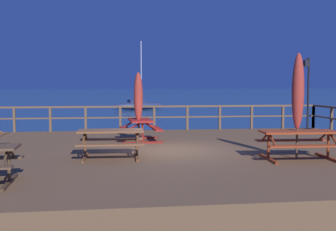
# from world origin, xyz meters

# --- Properties ---
(ground_plane) EXTENTS (600.00, 600.00, 0.00)m
(ground_plane) POSITION_xyz_m (0.00, 0.00, 0.00)
(ground_plane) COLOR navy
(wooden_deck) EXTENTS (15.06, 11.55, 0.78)m
(wooden_deck) POSITION_xyz_m (0.00, 0.00, 0.39)
(wooden_deck) COLOR brown
(wooden_deck) RESTS_ON ground
(railing_waterside_far) EXTENTS (14.86, 0.10, 1.09)m
(railing_waterside_far) POSITION_xyz_m (0.00, 5.63, 1.52)
(railing_waterside_far) COLOR brown
(railing_waterside_far) RESTS_ON wooden_deck
(picnic_table_mid_centre) EXTENTS (1.48, 1.69, 0.78)m
(picnic_table_mid_centre) POSITION_xyz_m (-0.81, 2.22, 1.33)
(picnic_table_mid_centre) COLOR maroon
(picnic_table_mid_centre) RESTS_ON wooden_deck
(picnic_table_back_left) EXTENTS (2.07, 1.51, 0.78)m
(picnic_table_back_left) POSITION_xyz_m (3.15, -1.94, 1.35)
(picnic_table_back_left) COLOR #993819
(picnic_table_back_left) RESTS_ON wooden_deck
(picnic_table_front_left) EXTENTS (1.80, 1.44, 0.78)m
(picnic_table_front_left) POSITION_xyz_m (-1.82, -1.07, 1.34)
(picnic_table_front_left) COLOR brown
(picnic_table_front_left) RESTS_ON wooden_deck
(patio_umbrella_tall_back_left) EXTENTS (0.32, 0.32, 2.44)m
(patio_umbrella_tall_back_left) POSITION_xyz_m (-0.88, 2.24, 2.33)
(patio_umbrella_tall_back_left) COLOR #4C3828
(patio_umbrella_tall_back_left) RESTS_ON wooden_deck
(patio_umbrella_tall_mid_right) EXTENTS (0.32, 0.32, 2.83)m
(patio_umbrella_tall_mid_right) POSITION_xyz_m (3.13, -1.88, 2.59)
(patio_umbrella_tall_mid_right) COLOR #4C3828
(patio_umbrella_tall_mid_right) RESTS_ON wooden_deck
(lamp_post_hooked) EXTENTS (0.48, 0.58, 3.20)m
(lamp_post_hooked) POSITION_xyz_m (6.71, 4.92, 2.90)
(lamp_post_hooked) COLOR black
(lamp_post_hooked) RESTS_ON wooden_deck
(sailboat_distant) EXTENTS (6.23, 3.38, 7.72)m
(sailboat_distant) POSITION_xyz_m (0.98, 34.56, 0.51)
(sailboat_distant) COLOR navy
(sailboat_distant) RESTS_ON ground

